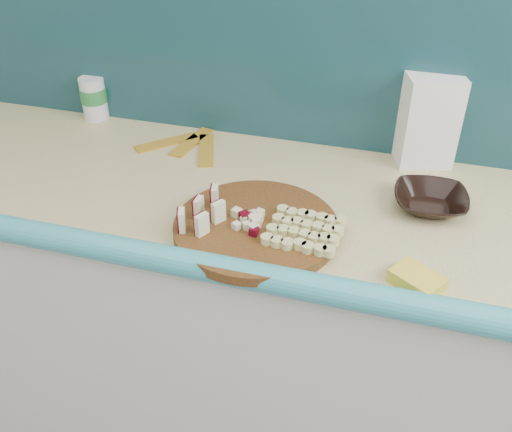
% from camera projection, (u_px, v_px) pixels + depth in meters
% --- Properties ---
extents(kitchen_counter, '(2.20, 0.63, 0.91)m').
position_uv_depth(kitchen_counter, '(232.00, 319.00, 1.65)').
color(kitchen_counter, silver).
rests_on(kitchen_counter, ground).
extents(backsplash, '(2.20, 0.02, 0.50)m').
position_uv_depth(backsplash, '(260.00, 48.00, 1.47)').
color(backsplash, teal).
rests_on(backsplash, kitchen_counter).
extents(cutting_board, '(0.37, 0.37, 0.02)m').
position_uv_depth(cutting_board, '(256.00, 228.00, 1.23)').
color(cutting_board, '#3F230D').
rests_on(cutting_board, kitchen_counter).
extents(apple_wedges, '(0.08, 0.14, 0.05)m').
position_uv_depth(apple_wedges, '(203.00, 212.00, 1.22)').
color(apple_wedges, '#F0E7C0').
rests_on(apple_wedges, cutting_board).
extents(apple_chunks, '(0.06, 0.06, 0.02)m').
position_uv_depth(apple_chunks, '(246.00, 218.00, 1.23)').
color(apple_chunks, beige).
rests_on(apple_chunks, cutting_board).
extents(banana_slices, '(0.16, 0.14, 0.02)m').
position_uv_depth(banana_slices, '(305.00, 230.00, 1.19)').
color(banana_slices, '#D4CE82').
rests_on(banana_slices, cutting_board).
extents(brown_bowl, '(0.18, 0.18, 0.04)m').
position_uv_depth(brown_bowl, '(430.00, 201.00, 1.30)').
color(brown_bowl, black).
rests_on(brown_bowl, kitchen_counter).
extents(flour_bag, '(0.16, 0.13, 0.23)m').
position_uv_depth(flour_bag, '(428.00, 120.00, 1.43)').
color(flour_bag, white).
rests_on(flour_bag, kitchen_counter).
extents(canister, '(0.08, 0.08, 0.12)m').
position_uv_depth(canister, '(94.00, 97.00, 1.67)').
color(canister, white).
rests_on(canister, kitchen_counter).
extents(sponge, '(0.11, 0.11, 0.03)m').
position_uv_depth(sponge, '(417.00, 280.00, 1.09)').
color(sponge, yellow).
rests_on(sponge, kitchen_counter).
extents(banana_peel, '(0.24, 0.21, 0.01)m').
position_uv_depth(banana_peel, '(188.00, 145.00, 1.56)').
color(banana_peel, gold).
rests_on(banana_peel, kitchen_counter).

